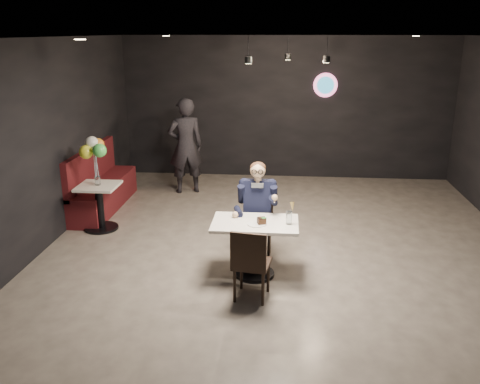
# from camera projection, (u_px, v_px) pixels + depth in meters

# --- Properties ---
(floor) EXTENTS (9.00, 9.00, 0.00)m
(floor) POSITION_uv_depth(u_px,v_px,m) (282.00, 264.00, 7.03)
(floor) COLOR gray
(floor) RESTS_ON ground
(wall_sign) EXTENTS (0.50, 0.06, 0.50)m
(wall_sign) POSITION_uv_depth(u_px,v_px,m) (325.00, 85.00, 10.60)
(wall_sign) COLOR pink
(wall_sign) RESTS_ON floor
(pendant_lights) EXTENTS (1.40, 1.20, 0.36)m
(pendant_lights) POSITION_uv_depth(u_px,v_px,m) (288.00, 44.00, 8.05)
(pendant_lights) COLOR black
(pendant_lights) RESTS_ON floor
(main_table) EXTENTS (1.10, 0.70, 0.75)m
(main_table) POSITION_uv_depth(u_px,v_px,m) (255.00, 249.00, 6.60)
(main_table) COLOR white
(main_table) RESTS_ON floor
(chair_far) EXTENTS (0.42, 0.46, 0.92)m
(chair_far) POSITION_uv_depth(u_px,v_px,m) (257.00, 227.00, 7.10)
(chair_far) COLOR black
(chair_far) RESTS_ON floor
(chair_near) EXTENTS (0.48, 0.52, 0.92)m
(chair_near) POSITION_uv_depth(u_px,v_px,m) (252.00, 262.00, 6.03)
(chair_near) COLOR black
(chair_near) RESTS_ON floor
(seated_man) EXTENTS (0.60, 0.80, 1.44)m
(seated_man) POSITION_uv_depth(u_px,v_px,m) (257.00, 210.00, 7.02)
(seated_man) COLOR black
(seated_man) RESTS_ON floor
(dessert_plate) EXTENTS (0.24, 0.24, 0.01)m
(dessert_plate) POSITION_uv_depth(u_px,v_px,m) (257.00, 224.00, 6.40)
(dessert_plate) COLOR white
(dessert_plate) RESTS_ON main_table
(cake_slice) EXTENTS (0.12, 0.11, 0.07)m
(cake_slice) POSITION_uv_depth(u_px,v_px,m) (262.00, 221.00, 6.39)
(cake_slice) COLOR black
(cake_slice) RESTS_ON dessert_plate
(mint_leaf) EXTENTS (0.07, 0.04, 0.01)m
(mint_leaf) POSITION_uv_depth(u_px,v_px,m) (264.00, 218.00, 6.37)
(mint_leaf) COLOR #2C862C
(mint_leaf) RESTS_ON cake_slice
(sundae_glass) EXTENTS (0.08, 0.08, 0.17)m
(sundae_glass) POSITION_uv_depth(u_px,v_px,m) (289.00, 218.00, 6.40)
(sundae_glass) COLOR silver
(sundae_glass) RESTS_ON main_table
(wafer_cone) EXTENTS (0.07, 0.07, 0.12)m
(wafer_cone) POSITION_uv_depth(u_px,v_px,m) (292.00, 207.00, 6.33)
(wafer_cone) COLOR tan
(wafer_cone) RESTS_ON sundae_glass
(booth_bench) EXTENTS (0.56, 2.22, 1.11)m
(booth_bench) POSITION_uv_depth(u_px,v_px,m) (102.00, 179.00, 9.08)
(booth_bench) COLOR #430E13
(booth_bench) RESTS_ON floor
(side_table) EXTENTS (0.62, 0.62, 0.77)m
(side_table) POSITION_uv_depth(u_px,v_px,m) (100.00, 207.00, 8.16)
(side_table) COLOR white
(side_table) RESTS_ON floor
(balloon_vase) EXTENTS (0.09, 0.09, 0.14)m
(balloon_vase) POSITION_uv_depth(u_px,v_px,m) (98.00, 181.00, 8.03)
(balloon_vase) COLOR silver
(balloon_vase) RESTS_ON side_table
(balloon_bunch) EXTENTS (0.39, 0.39, 0.65)m
(balloon_bunch) POSITION_uv_depth(u_px,v_px,m) (95.00, 156.00, 7.91)
(balloon_bunch) COLOR yellow
(balloon_bunch) RESTS_ON balloon_vase
(passerby) EXTENTS (0.79, 0.65, 1.87)m
(passerby) POSITION_uv_depth(u_px,v_px,m) (186.00, 146.00, 9.90)
(passerby) COLOR black
(passerby) RESTS_ON floor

